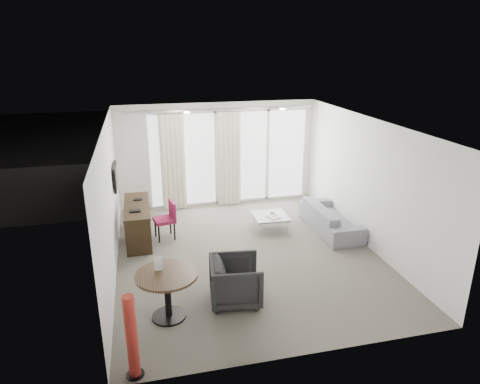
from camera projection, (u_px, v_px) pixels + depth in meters
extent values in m
cube|color=#5B574C|center=(247.00, 254.00, 8.48)|extent=(5.00, 6.00, 0.00)
cube|color=white|center=(248.00, 124.00, 7.63)|extent=(5.00, 6.00, 0.00)
cube|color=silver|center=(110.00, 203.00, 7.51)|extent=(0.00, 6.00, 2.60)
cube|color=silver|center=(367.00, 183.00, 8.61)|extent=(0.00, 6.00, 2.60)
cube|color=silver|center=(307.00, 270.00, 5.30)|extent=(5.00, 0.00, 2.60)
cylinder|color=#FFE0B2|center=(187.00, 113.00, 8.90)|extent=(0.12, 0.12, 0.02)
cylinder|color=#FFE0B2|center=(283.00, 109.00, 9.36)|extent=(0.12, 0.12, 0.02)
cylinder|color=maroon|center=(132.00, 337.00, 5.20)|extent=(0.26, 0.26, 1.15)
imported|color=black|center=(236.00, 281.00, 6.82)|extent=(0.90, 0.88, 0.74)
imported|color=slate|center=(331.00, 218.00, 9.50)|extent=(0.76, 1.95, 0.57)
cube|color=#4D4D50|center=(219.00, 186.00, 12.70)|extent=(5.60, 3.00, 0.12)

